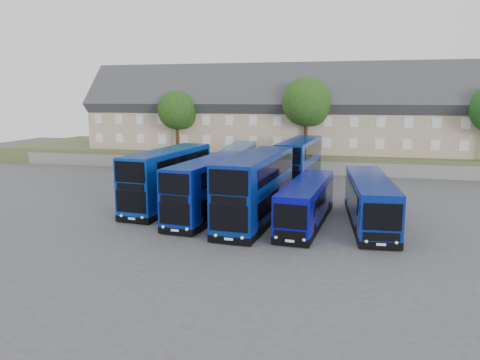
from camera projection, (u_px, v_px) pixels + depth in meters
name	position (u px, v px, depth m)	size (l,w,h in m)	color
ground	(237.00, 227.00, 32.20)	(120.00, 120.00, 0.00)	#4A4A4F
retaining_wall	(287.00, 167.00, 55.02)	(70.00, 0.40, 1.50)	slate
earth_bank	(297.00, 155.00, 64.54)	(80.00, 20.00, 2.00)	brown
terrace_row	(294.00, 115.00, 59.74)	(54.00, 10.40, 11.20)	tan
dd_front_left	(168.00, 179.00, 38.00)	(3.59, 11.79, 4.62)	#08339D
dd_front_mid	(207.00, 189.00, 34.70)	(3.50, 10.89, 4.26)	#081D9C
dd_front_right	(256.00, 189.00, 33.48)	(3.64, 12.23, 4.80)	navy
dd_rear_left	(239.00, 168.00, 45.82)	(3.39, 10.59, 4.14)	#083A97
dd_rear_right	(299.00, 163.00, 46.90)	(3.51, 11.80, 4.63)	#082797
coach_east_a	(307.00, 203.00, 32.80)	(3.19, 11.24, 3.03)	#08089B
coach_east_b	(370.00, 202.00, 32.77)	(3.59, 12.20, 3.29)	navy
tree_west	(178.00, 112.00, 58.20)	(4.80, 4.80, 7.65)	#382314
tree_mid	(308.00, 104.00, 54.77)	(5.76, 5.76, 9.18)	#382314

